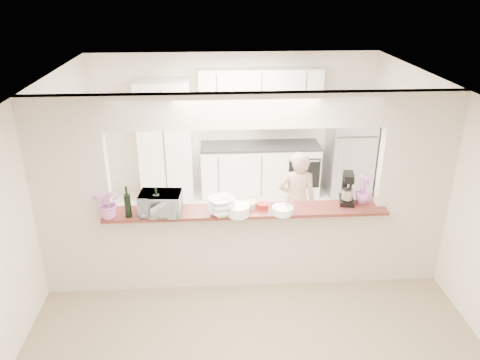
{
  "coord_description": "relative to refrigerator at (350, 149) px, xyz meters",
  "views": [
    {
      "loc": [
        -0.38,
        -5.06,
        3.68
      ],
      "look_at": [
        -0.05,
        0.3,
        1.32
      ],
      "focal_mm": 35.0,
      "sensor_mm": 36.0,
      "label": 1
    }
  ],
  "objects": [
    {
      "name": "wine_bottle_a",
      "position": [
        -3.1,
        -2.8,
        0.38
      ],
      "size": [
        0.07,
        0.07,
        0.37
      ],
      "color": "black",
      "rests_on": "bar_counter"
    },
    {
      "name": "flower_left",
      "position": [
        -3.65,
        -2.8,
        0.42
      ],
      "size": [
        0.39,
        0.37,
        0.36
      ],
      "primitive_type": "imported",
      "rotation": [
        0.0,
        0.0,
        -0.3
      ],
      "color": "#DF76C9",
      "rests_on": "bar_counter"
    },
    {
      "name": "bar_counter",
      "position": [
        -2.05,
        -2.65,
        -0.27
      ],
      "size": [
        3.4,
        0.38,
        1.09
      ],
      "color": "beige",
      "rests_on": "floor"
    },
    {
      "name": "plate_stack_a",
      "position": [
        -2.15,
        -2.84,
        0.3
      ],
      "size": [
        0.27,
        0.27,
        0.12
      ],
      "color": "white",
      "rests_on": "bar_counter"
    },
    {
      "name": "stand_mixer",
      "position": [
        -0.8,
        -2.59,
        0.42
      ],
      "size": [
        0.22,
        0.3,
        0.4
      ],
      "color": "black",
      "rests_on": "bar_counter"
    },
    {
      "name": "refrigerator",
      "position": [
        0.0,
        0.0,
        0.0
      ],
      "size": [
        0.75,
        0.7,
        1.7
      ],
      "primitive_type": "cube",
      "color": "#9D9DA2",
      "rests_on": "floor"
    },
    {
      "name": "plate_stack_b",
      "position": [
        -1.63,
        -2.84,
        0.28
      ],
      "size": [
        0.25,
        0.25,
        0.09
      ],
      "color": "white",
      "rests_on": "bar_counter"
    },
    {
      "name": "partition",
      "position": [
        -2.05,
        -2.65,
        0.63
      ],
      "size": [
        5.0,
        0.15,
        2.5
      ],
      "color": "beige",
      "rests_on": "floor"
    },
    {
      "name": "tan_bowl",
      "position": [
        -2.0,
        -2.65,
        0.28
      ],
      "size": [
        0.16,
        0.16,
        0.07
      ],
      "primitive_type": "cylinder",
      "color": "tan",
      "rests_on": "bar_counter"
    },
    {
      "name": "utensil_caddy",
      "position": [
        -1.6,
        -2.8,
        0.33
      ],
      "size": [
        0.26,
        0.18,
        0.22
      ],
      "color": "silver",
      "rests_on": "bar_counter"
    },
    {
      "name": "serving_bowls",
      "position": [
        -2.35,
        -2.82,
        0.35
      ],
      "size": [
        0.39,
        0.39,
        0.22
      ],
      "primitive_type": "imported",
      "rotation": [
        0.0,
        0.0,
        0.43
      ],
      "color": "white",
      "rests_on": "bar_counter"
    },
    {
      "name": "person",
      "position": [
        -1.27,
        -1.85,
        -0.11
      ],
      "size": [
        0.56,
        0.39,
        1.49
      ],
      "primitive_type": "imported",
      "rotation": [
        0.0,
        0.0,
        3.08
      ],
      "color": "tan",
      "rests_on": "floor"
    },
    {
      "name": "red_bowl",
      "position": [
        -1.85,
        -2.68,
        0.27
      ],
      "size": [
        0.15,
        0.15,
        0.07
      ],
      "primitive_type": "cylinder",
      "color": "maroon",
      "rests_on": "bar_counter"
    },
    {
      "name": "toaster_oven",
      "position": [
        -3.06,
        -2.75,
        0.37
      ],
      "size": [
        0.51,
        0.37,
        0.27
      ],
      "primitive_type": "imported",
      "rotation": [
        0.0,
        0.0,
        -0.08
      ],
      "color": "#B4B4B9",
      "rests_on": "bar_counter"
    },
    {
      "name": "tile_overlay",
      "position": [
        -2.05,
        -1.1,
        -0.84
      ],
      "size": [
        5.0,
        2.9,
        0.01
      ],
      "primitive_type": "cube",
      "color": "silver",
      "rests_on": "floor"
    },
    {
      "name": "kitchen_cabinets",
      "position": [
        -2.24,
        0.07,
        0.12
      ],
      "size": [
        3.15,
        0.62,
        2.25
      ],
      "color": "white",
      "rests_on": "floor"
    },
    {
      "name": "wine_bottle_b",
      "position": [
        -3.43,
        -2.8,
        0.39
      ],
      "size": [
        0.08,
        0.08,
        0.39
      ],
      "color": "black",
      "rests_on": "bar_counter"
    },
    {
      "name": "floor",
      "position": [
        -2.05,
        -2.65,
        -0.85
      ],
      "size": [
        6.0,
        6.0,
        0.0
      ],
      "primitive_type": "plane",
      "color": "gray",
      "rests_on": "ground"
    },
    {
      "name": "flower_right",
      "position": [
        -0.6,
        -2.6,
        0.42
      ],
      "size": [
        0.27,
        0.27,
        0.36
      ],
      "primitive_type": "imported",
      "rotation": [
        0.0,
        0.0,
        0.42
      ],
      "color": "#B66CC8",
      "rests_on": "bar_counter"
    }
  ]
}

